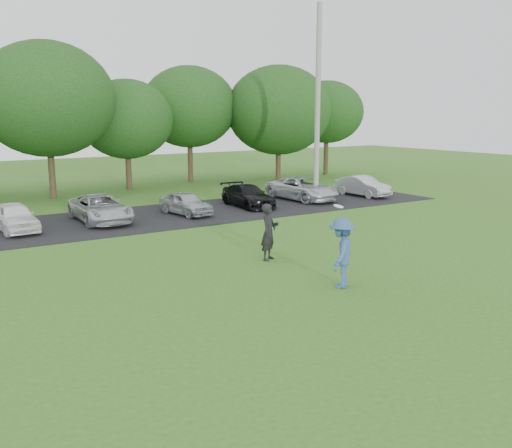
{
  "coord_description": "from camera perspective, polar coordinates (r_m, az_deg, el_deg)",
  "views": [
    {
      "loc": [
        -9.61,
        -11.45,
        4.81
      ],
      "look_at": [
        0.0,
        3.5,
        1.3
      ],
      "focal_mm": 40.0,
      "sensor_mm": 36.0,
      "label": 1
    }
  ],
  "objects": [
    {
      "name": "frisbee_player",
      "position": [
        15.93,
        8.54,
        -2.86
      ],
      "size": [
        1.44,
        1.36,
        2.35
      ],
      "color": "#345793",
      "rests_on": "ground"
    },
    {
      "name": "parked_cars",
      "position": [
        26.88,
        -9.88,
        2.01
      ],
      "size": [
        28.22,
        4.82,
        1.23
      ],
      "color": "#57595E",
      "rests_on": "parking_lot"
    },
    {
      "name": "ground",
      "position": [
        15.71,
        6.97,
        -6.75
      ],
      "size": [
        100.0,
        100.0,
        0.0
      ],
      "primitive_type": "plane",
      "color": "#2F661D",
      "rests_on": "ground"
    },
    {
      "name": "tree_row",
      "position": [
        35.98,
        -15.0,
        10.95
      ],
      "size": [
        42.39,
        9.85,
        8.64
      ],
      "color": "#38281C",
      "rests_on": "ground"
    },
    {
      "name": "utility_pole",
      "position": [
        31.11,
        6.18,
        11.78
      ],
      "size": [
        0.28,
        0.28,
        10.35
      ],
      "primitive_type": "cylinder",
      "color": "gray",
      "rests_on": "ground"
    },
    {
      "name": "parking_lot",
      "position": [
        26.71,
        -11.09,
        0.61
      ],
      "size": [
        32.0,
        6.5,
        0.03
      ],
      "primitive_type": "cube",
      "color": "black",
      "rests_on": "ground"
    },
    {
      "name": "camera_bystander",
      "position": [
        18.66,
        1.27,
        -0.81
      ],
      "size": [
        0.82,
        0.75,
        1.88
      ],
      "color": "black",
      "rests_on": "ground"
    }
  ]
}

